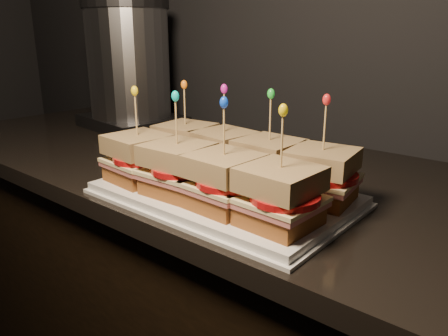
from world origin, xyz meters
The scene contains 63 objects.
granite_slab centered at (-0.41, 1.70, 0.85)m, with size 2.19×0.63×0.03m, color black.
platter centered at (-0.52, 1.53, 0.87)m, with size 0.41×0.25×0.02m, color white.
platter_rim centered at (-0.52, 1.53, 0.87)m, with size 0.42×0.26×0.01m, color white.
sandwich_0_bread_bot centered at (-0.67, 1.58, 0.89)m, with size 0.09×0.09×0.03m, color brown.
sandwich_0_ham centered at (-0.67, 1.58, 0.91)m, with size 0.10×0.10×0.01m, color #C05656.
sandwich_0_cheese centered at (-0.67, 1.58, 0.92)m, with size 0.10×0.10×0.01m, color #FDE6A1.
sandwich_0_tomato centered at (-0.66, 1.58, 0.92)m, with size 0.09×0.09×0.01m, color #B31011.
sandwich_0_bread_top centered at (-0.67, 1.58, 0.95)m, with size 0.09×0.09×0.03m, color #5B310C.
sandwich_0_pick centered at (-0.67, 1.58, 0.99)m, with size 0.00×0.00×0.09m, color tan.
sandwich_0_frill centered at (-0.67, 1.58, 1.04)m, with size 0.01×0.01×0.02m, color orange.
sandwich_1_bread_bot centered at (-0.57, 1.58, 0.89)m, with size 0.09×0.09×0.03m, color brown.
sandwich_1_ham centered at (-0.57, 1.58, 0.91)m, with size 0.10×0.10×0.01m, color #C05656.
sandwich_1_cheese centered at (-0.57, 1.58, 0.92)m, with size 0.10×0.10×0.01m, color #FDE6A1.
sandwich_1_tomato centered at (-0.56, 1.58, 0.92)m, with size 0.09×0.09×0.01m, color #B31011.
sandwich_1_bread_top centered at (-0.57, 1.58, 0.95)m, with size 0.09×0.09×0.03m, color #5B310C.
sandwich_1_pick centered at (-0.57, 1.58, 0.99)m, with size 0.00×0.00×0.09m, color tan.
sandwich_1_frill centered at (-0.57, 1.58, 1.04)m, with size 0.01×0.01×0.02m, color #CD1AA3.
sandwich_2_bread_bot centered at (-0.48, 1.58, 0.89)m, with size 0.09×0.09×0.03m, color brown.
sandwich_2_ham centered at (-0.48, 1.58, 0.91)m, with size 0.10×0.10×0.01m, color #C05656.
sandwich_2_cheese centered at (-0.48, 1.58, 0.92)m, with size 0.10×0.10×0.01m, color #FDE6A1.
sandwich_2_tomato centered at (-0.46, 1.58, 0.92)m, with size 0.09×0.09×0.01m, color #B31011.
sandwich_2_bread_top centered at (-0.48, 1.58, 0.95)m, with size 0.09×0.09×0.03m, color #5B310C.
sandwich_2_pick centered at (-0.48, 1.58, 0.99)m, with size 0.00×0.00×0.09m, color tan.
sandwich_2_frill centered at (-0.48, 1.58, 1.04)m, with size 0.01×0.01×0.02m, color green.
sandwich_3_bread_bot centered at (-0.38, 1.58, 0.89)m, with size 0.09×0.09×0.03m, color brown.
sandwich_3_ham centered at (-0.38, 1.58, 0.91)m, with size 0.10×0.10×0.01m, color #C05656.
sandwich_3_cheese centered at (-0.38, 1.58, 0.92)m, with size 0.10×0.10×0.01m, color #FDE6A1.
sandwich_3_tomato centered at (-0.37, 1.58, 0.92)m, with size 0.09×0.09×0.01m, color #B31011.
sandwich_3_bread_top centered at (-0.38, 1.58, 0.95)m, with size 0.09×0.09×0.03m, color #5B310C.
sandwich_3_pick centered at (-0.38, 1.58, 0.99)m, with size 0.00×0.00×0.09m, color tan.
sandwich_3_frill centered at (-0.38, 1.58, 1.04)m, with size 0.01×0.01×0.02m, color red.
sandwich_4_bread_bot centered at (-0.67, 1.47, 0.89)m, with size 0.09×0.09×0.03m, color brown.
sandwich_4_ham centered at (-0.67, 1.47, 0.91)m, with size 0.10×0.10×0.01m, color #C05656.
sandwich_4_cheese centered at (-0.67, 1.47, 0.92)m, with size 0.10×0.10×0.01m, color #FDE6A1.
sandwich_4_tomato centered at (-0.66, 1.46, 0.92)m, with size 0.09×0.09×0.01m, color #B31011.
sandwich_4_bread_top centered at (-0.67, 1.47, 0.95)m, with size 0.09×0.09×0.03m, color #5B310C.
sandwich_4_pick centered at (-0.67, 1.47, 0.99)m, with size 0.00×0.00×0.09m, color tan.
sandwich_4_frill centered at (-0.67, 1.47, 1.04)m, with size 0.01×0.01×0.02m, color yellow.
sandwich_5_bread_bot centered at (-0.57, 1.47, 0.89)m, with size 0.09×0.09×0.03m, color brown.
sandwich_5_ham centered at (-0.57, 1.47, 0.91)m, with size 0.10×0.10×0.01m, color #C05656.
sandwich_5_cheese centered at (-0.57, 1.47, 0.92)m, with size 0.10×0.10×0.01m, color #FDE6A1.
sandwich_5_tomato centered at (-0.56, 1.46, 0.92)m, with size 0.09×0.09×0.01m, color #B31011.
sandwich_5_bread_top centered at (-0.57, 1.47, 0.95)m, with size 0.09×0.09×0.03m, color #5B310C.
sandwich_5_pick centered at (-0.57, 1.47, 0.99)m, with size 0.00×0.00×0.09m, color tan.
sandwich_5_frill centered at (-0.57, 1.47, 1.04)m, with size 0.01×0.01×0.02m, color #07CAC0.
sandwich_6_bread_bot centered at (-0.48, 1.47, 0.89)m, with size 0.09×0.09×0.03m, color brown.
sandwich_6_ham centered at (-0.48, 1.47, 0.91)m, with size 0.10×0.10×0.01m, color #C05656.
sandwich_6_cheese centered at (-0.48, 1.47, 0.92)m, with size 0.10×0.10×0.01m, color #FDE6A1.
sandwich_6_tomato centered at (-0.46, 1.46, 0.92)m, with size 0.09×0.09×0.01m, color #B31011.
sandwich_6_bread_top centered at (-0.48, 1.47, 0.95)m, with size 0.09×0.09×0.03m, color #5B310C.
sandwich_6_pick centered at (-0.48, 1.47, 0.99)m, with size 0.00×0.00×0.09m, color tan.
sandwich_6_frill centered at (-0.48, 1.47, 1.04)m, with size 0.01×0.01×0.02m, color blue.
sandwich_7_bread_bot centered at (-0.38, 1.47, 0.89)m, with size 0.09×0.09×0.03m, color brown.
sandwich_7_ham centered at (-0.38, 1.47, 0.91)m, with size 0.10×0.10×0.01m, color #C05656.
sandwich_7_cheese centered at (-0.38, 1.47, 0.92)m, with size 0.10×0.10×0.01m, color #FDE6A1.
sandwich_7_tomato centered at (-0.37, 1.46, 0.92)m, with size 0.09×0.09×0.01m, color #B31011.
sandwich_7_bread_top centered at (-0.38, 1.47, 0.95)m, with size 0.09×0.09×0.03m, color #5B310C.
sandwich_7_pick centered at (-0.38, 1.47, 0.99)m, with size 0.00×0.00×0.09m, color tan.
sandwich_7_frill centered at (-0.38, 1.47, 1.04)m, with size 0.01×0.01×0.02m, color yellow.
appliance_base centered at (-1.10, 1.80, 0.88)m, with size 0.27×0.23×0.03m, color #262628.
appliance_body centered at (-1.10, 1.80, 1.04)m, with size 0.23×0.23×0.29m, color silver.
appliance_lid centered at (-1.10, 1.80, 1.20)m, with size 0.24×0.24×0.02m, color #262628.
appliance centered at (-1.10, 1.80, 1.04)m, with size 0.27×0.23×0.35m, color silver, non-canonical shape.
Camera 1 is at (-0.09, 1.01, 1.13)m, focal length 35.00 mm.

